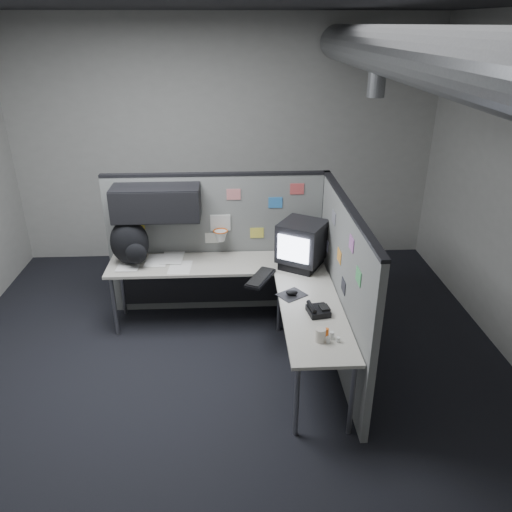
{
  "coord_description": "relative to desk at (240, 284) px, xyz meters",
  "views": [
    {
      "loc": [
        0.09,
        -3.84,
        3.06
      ],
      "look_at": [
        0.29,
        0.35,
        1.1
      ],
      "focal_mm": 35.0,
      "sensor_mm": 36.0,
      "label": 1
    }
  ],
  "objects": [
    {
      "name": "room",
      "position": [
        0.41,
        -0.7,
        1.48
      ],
      "size": [
        5.62,
        5.62,
        3.22
      ],
      "color": "black",
      "rests_on": "ground"
    },
    {
      "name": "partition_back",
      "position": [
        -0.4,
        0.53,
        0.38
      ],
      "size": [
        2.44,
        0.42,
        1.63
      ],
      "color": "slate",
      "rests_on": "ground"
    },
    {
      "name": "partition_right",
      "position": [
        0.95,
        -0.49,
        0.21
      ],
      "size": [
        0.07,
        2.23,
        1.63
      ],
      "color": "slate",
      "rests_on": "ground"
    },
    {
      "name": "desk",
      "position": [
        0.0,
        0.0,
        0.0
      ],
      "size": [
        2.31,
        2.11,
        0.73
      ],
      "color": "#B5B1A4",
      "rests_on": "ground"
    },
    {
      "name": "monitor",
      "position": [
        0.65,
        0.16,
        0.37
      ],
      "size": [
        0.59,
        0.59,
        0.49
      ],
      "rotation": [
        0.0,
        0.0,
        0.25
      ],
      "color": "black",
      "rests_on": "desk"
    },
    {
      "name": "keyboard",
      "position": [
        0.2,
        -0.13,
        0.14
      ],
      "size": [
        0.34,
        0.48,
        0.04
      ],
      "rotation": [
        0.0,
        0.0,
        0.34
      ],
      "color": "black",
      "rests_on": "desk"
    },
    {
      "name": "mouse",
      "position": [
        0.48,
        -0.46,
        0.14
      ],
      "size": [
        0.31,
        0.3,
        0.05
      ],
      "rotation": [
        0.0,
        0.0,
        -0.19
      ],
      "color": "black",
      "rests_on": "desk"
    },
    {
      "name": "phone",
      "position": [
        0.67,
        -0.8,
        0.15
      ],
      "size": [
        0.21,
        0.22,
        0.09
      ],
      "rotation": [
        0.0,
        0.0,
        -0.01
      ],
      "color": "black",
      "rests_on": "desk"
    },
    {
      "name": "bottles",
      "position": [
        0.71,
        -1.19,
        0.15
      ],
      "size": [
        0.12,
        0.14,
        0.07
      ],
      "rotation": [
        0.0,
        0.0,
        0.26
      ],
      "color": "silver",
      "rests_on": "desk"
    },
    {
      "name": "cup",
      "position": [
        0.62,
        -1.22,
        0.17
      ],
      "size": [
        0.11,
        0.11,
        0.11
      ],
      "primitive_type": "cylinder",
      "rotation": [
        0.0,
        0.0,
        -0.37
      ],
      "color": "beige",
      "rests_on": "desk"
    },
    {
      "name": "papers",
      "position": [
        -0.85,
        0.3,
        0.12
      ],
      "size": [
        0.79,
        0.56,
        0.01
      ],
      "rotation": [
        0.0,
        0.0,
        -0.04
      ],
      "color": "white",
      "rests_on": "desk"
    },
    {
      "name": "backpack",
      "position": [
        -1.14,
        0.29,
        0.36
      ],
      "size": [
        0.45,
        0.41,
        0.49
      ],
      "rotation": [
        0.0,
        0.0,
        0.2
      ],
      "color": "black",
      "rests_on": "desk"
    }
  ]
}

